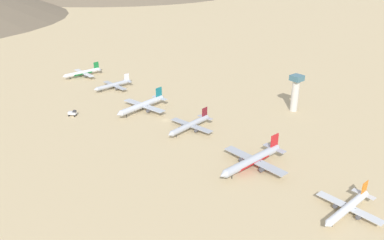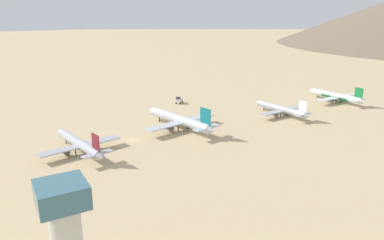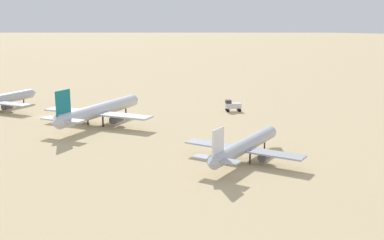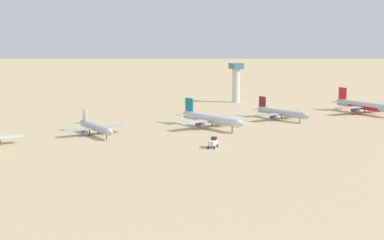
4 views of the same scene
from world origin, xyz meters
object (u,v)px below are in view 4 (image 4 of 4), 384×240
(parked_jet_1, at_px, (95,127))
(parked_jet_2, at_px, (211,119))
(parked_jet_3, at_px, (281,113))
(control_tower, at_px, (236,80))
(service_truck, at_px, (213,142))
(parked_jet_4, at_px, (365,106))

(parked_jet_1, relative_size, parked_jet_2, 0.79)
(parked_jet_3, distance_m, control_tower, 76.52)
(parked_jet_2, relative_size, service_truck, 7.76)
(parked_jet_2, bearing_deg, parked_jet_4, 92.24)
(parked_jet_4, relative_size, service_truck, 8.15)
(parked_jet_1, height_order, service_truck, parked_jet_1)
(parked_jet_3, relative_size, control_tower, 1.48)
(parked_jet_3, height_order, parked_jet_4, parked_jet_4)
(parked_jet_3, relative_size, service_truck, 6.64)
(parked_jet_4, height_order, control_tower, control_tower)
(parked_jet_4, bearing_deg, service_truck, -69.50)
(parked_jet_1, relative_size, service_truck, 6.17)
(parked_jet_2, bearing_deg, control_tower, 142.21)
(parked_jet_2, height_order, parked_jet_4, parked_jet_4)
(parked_jet_2, bearing_deg, parked_jet_1, -96.35)
(parked_jet_2, bearing_deg, parked_jet_3, 98.09)
(parked_jet_3, xyz_separation_m, control_tower, (-73.61, 18.12, 10.43))
(parked_jet_1, height_order, parked_jet_3, parked_jet_3)
(service_truck, distance_m, control_tower, 146.44)
(service_truck, bearing_deg, parked_jet_3, 125.68)
(parked_jet_2, relative_size, control_tower, 1.73)
(control_tower, bearing_deg, parked_jet_4, 24.70)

